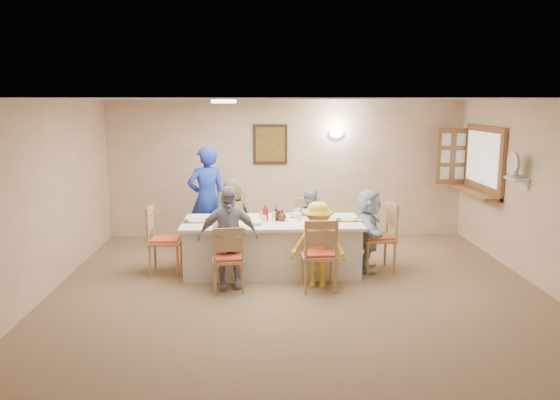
{
  "coord_description": "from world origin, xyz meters",
  "views": [
    {
      "loc": [
        -0.5,
        -6.43,
        2.49
      ],
      "look_at": [
        -0.2,
        1.4,
        1.05
      ],
      "focal_mm": 35.0,
      "sensor_mm": 36.0,
      "label": 1
    }
  ],
  "objects_px": {
    "diner_front_right": "(318,244)",
    "diner_right_end": "(369,230)",
    "chair_back_right": "(308,228)",
    "chair_right_end": "(377,237)",
    "serving_hatch": "(484,161)",
    "desk_fan": "(515,168)",
    "diner_back_left": "(233,219)",
    "diner_back_right": "(309,223)",
    "chair_back_left": "(233,225)",
    "condiment_ketchup": "(265,212)",
    "chair_left_end": "(165,239)",
    "caregiver": "(207,199)",
    "diner_front_left": "(228,237)",
    "chair_front_left": "(228,257)",
    "chair_front_right": "(319,253)",
    "dining_table": "(272,246)"
  },
  "relations": [
    {
      "from": "desk_fan",
      "to": "diner_front_left",
      "type": "distance_m",
      "value": 4.13
    },
    {
      "from": "chair_back_right",
      "to": "diner_front_right",
      "type": "relative_size",
      "value": 0.79
    },
    {
      "from": "dining_table",
      "to": "desk_fan",
      "type": "bearing_deg",
      "value": -4.25
    },
    {
      "from": "chair_front_left",
      "to": "diner_right_end",
      "type": "distance_m",
      "value": 2.18
    },
    {
      "from": "chair_back_right",
      "to": "diner_front_left",
      "type": "bearing_deg",
      "value": -127.89
    },
    {
      "from": "diner_back_left",
      "to": "diner_front_right",
      "type": "height_order",
      "value": "diner_back_left"
    },
    {
      "from": "serving_hatch",
      "to": "diner_back_left",
      "type": "height_order",
      "value": "serving_hatch"
    },
    {
      "from": "chair_back_left",
      "to": "condiment_ketchup",
      "type": "relative_size",
      "value": 4.09
    },
    {
      "from": "chair_back_left",
      "to": "chair_front_left",
      "type": "relative_size",
      "value": 1.15
    },
    {
      "from": "desk_fan",
      "to": "chair_front_right",
      "type": "xyz_separation_m",
      "value": [
        -2.82,
        -0.55,
        -1.05
      ]
    },
    {
      "from": "dining_table",
      "to": "diner_front_right",
      "type": "distance_m",
      "value": 0.93
    },
    {
      "from": "desk_fan",
      "to": "chair_back_right",
      "type": "height_order",
      "value": "desk_fan"
    },
    {
      "from": "chair_back_left",
      "to": "diner_back_left",
      "type": "distance_m",
      "value": 0.18
    },
    {
      "from": "desk_fan",
      "to": "chair_right_end",
      "type": "height_order",
      "value": "desk_fan"
    },
    {
      "from": "chair_back_left",
      "to": "chair_right_end",
      "type": "xyz_separation_m",
      "value": [
        2.15,
        -0.8,
        -0.01
      ]
    },
    {
      "from": "diner_back_left",
      "to": "condiment_ketchup",
      "type": "xyz_separation_m",
      "value": [
        0.5,
        -0.65,
        0.24
      ]
    },
    {
      "from": "chair_right_end",
      "to": "diner_back_left",
      "type": "height_order",
      "value": "diner_back_left"
    },
    {
      "from": "serving_hatch",
      "to": "desk_fan",
      "type": "distance_m",
      "value": 1.36
    },
    {
      "from": "diner_front_right",
      "to": "diner_right_end",
      "type": "distance_m",
      "value": 1.07
    },
    {
      "from": "serving_hatch",
      "to": "diner_front_right",
      "type": "bearing_deg",
      "value": -148.78
    },
    {
      "from": "chair_left_end",
      "to": "chair_front_left",
      "type": "bearing_deg",
      "value": -130.17
    },
    {
      "from": "chair_left_end",
      "to": "diner_right_end",
      "type": "distance_m",
      "value": 2.97
    },
    {
      "from": "chair_back_right",
      "to": "desk_fan",
      "type": "bearing_deg",
      "value": -19.36
    },
    {
      "from": "chair_back_right",
      "to": "chair_right_end",
      "type": "height_order",
      "value": "chair_right_end"
    },
    {
      "from": "chair_front_left",
      "to": "diner_back_left",
      "type": "xyz_separation_m",
      "value": [
        0.0,
        1.48,
        0.2
      ]
    },
    {
      "from": "chair_right_end",
      "to": "diner_front_right",
      "type": "bearing_deg",
      "value": -60.85
    },
    {
      "from": "desk_fan",
      "to": "diner_right_end",
      "type": "height_order",
      "value": "desk_fan"
    },
    {
      "from": "chair_front_right",
      "to": "diner_back_right",
      "type": "relative_size",
      "value": 0.88
    },
    {
      "from": "desk_fan",
      "to": "chair_back_right",
      "type": "bearing_deg",
      "value": 159.5
    },
    {
      "from": "diner_front_left",
      "to": "condiment_ketchup",
      "type": "xyz_separation_m",
      "value": [
        0.5,
        0.71,
        0.19
      ]
    },
    {
      "from": "dining_table",
      "to": "condiment_ketchup",
      "type": "xyz_separation_m",
      "value": [
        -0.1,
        0.03,
        0.51
      ]
    },
    {
      "from": "chair_front_right",
      "to": "diner_back_left",
      "type": "relative_size",
      "value": 0.77
    },
    {
      "from": "chair_back_left",
      "to": "diner_front_right",
      "type": "height_order",
      "value": "diner_front_right"
    },
    {
      "from": "diner_right_end",
      "to": "caregiver",
      "type": "height_order",
      "value": "caregiver"
    },
    {
      "from": "caregiver",
      "to": "chair_right_end",
      "type": "bearing_deg",
      "value": 134.67
    },
    {
      "from": "diner_front_left",
      "to": "caregiver",
      "type": "bearing_deg",
      "value": 94.56
    },
    {
      "from": "chair_left_end",
      "to": "diner_back_left",
      "type": "bearing_deg",
      "value": -54.47
    },
    {
      "from": "chair_back_right",
      "to": "diner_front_left",
      "type": "relative_size",
      "value": 0.66
    },
    {
      "from": "chair_front_right",
      "to": "condiment_ketchup",
      "type": "xyz_separation_m",
      "value": [
        -0.7,
        0.83,
        0.39
      ]
    },
    {
      "from": "desk_fan",
      "to": "chair_front_left",
      "type": "xyz_separation_m",
      "value": [
        -4.02,
        -0.55,
        -1.1
      ]
    },
    {
      "from": "chair_front_left",
      "to": "chair_left_end",
      "type": "xyz_separation_m",
      "value": [
        -0.95,
        0.8,
        0.05
      ]
    },
    {
      "from": "chair_back_left",
      "to": "diner_front_right",
      "type": "distance_m",
      "value": 1.91
    },
    {
      "from": "diner_back_right",
      "to": "chair_right_end",
      "type": "bearing_deg",
      "value": 154.21
    },
    {
      "from": "diner_back_left",
      "to": "diner_back_right",
      "type": "relative_size",
      "value": 1.15
    },
    {
      "from": "chair_front_left",
      "to": "chair_front_right",
      "type": "xyz_separation_m",
      "value": [
        1.2,
        0.0,
        0.05
      ]
    },
    {
      "from": "diner_back_left",
      "to": "diner_back_right",
      "type": "bearing_deg",
      "value": 175.95
    },
    {
      "from": "chair_front_right",
      "to": "chair_left_end",
      "type": "xyz_separation_m",
      "value": [
        -2.15,
        0.8,
        0.0
      ]
    },
    {
      "from": "diner_back_right",
      "to": "diner_front_right",
      "type": "distance_m",
      "value": 1.36
    },
    {
      "from": "chair_front_left",
      "to": "chair_left_end",
      "type": "relative_size",
      "value": 0.91
    },
    {
      "from": "chair_left_end",
      "to": "diner_front_right",
      "type": "height_order",
      "value": "diner_front_right"
    }
  ]
}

